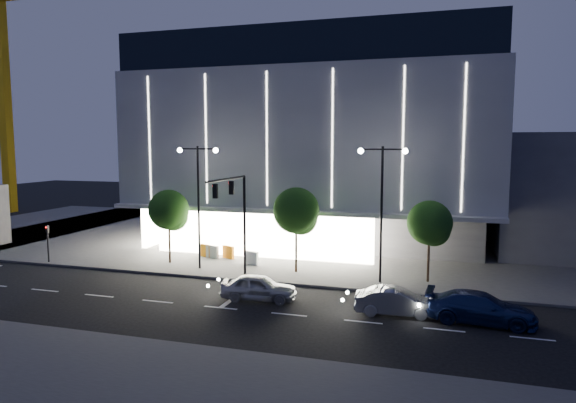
{
  "coord_description": "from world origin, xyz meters",
  "views": [
    {
      "loc": [
        13.62,
        -27.15,
        9.14
      ],
      "look_at": [
        3.06,
        8.15,
        5.0
      ],
      "focal_mm": 32.0,
      "sensor_mm": 36.0,
      "label": 1
    }
  ],
  "objects_px": {
    "ped_signal_far": "(48,240)",
    "car_lead": "(259,287)",
    "tree_right": "(430,225)",
    "barrier_a": "(228,252)",
    "traffic_mast": "(236,208)",
    "tree_left": "(169,212)",
    "tower_crane": "(9,56)",
    "car_third": "(480,308)",
    "street_lamp_east": "(382,194)",
    "barrier_b": "(212,252)",
    "barrier_d": "(252,258)",
    "tree_mid": "(297,213)",
    "street_lamp_west": "(198,189)",
    "car_second": "(396,302)",
    "barrier_c": "(206,251)"
  },
  "relations": [
    {
      "from": "ped_signal_far",
      "to": "car_lead",
      "type": "height_order",
      "value": "ped_signal_far"
    },
    {
      "from": "tree_right",
      "to": "barrier_a",
      "type": "bearing_deg",
      "value": 170.58
    },
    {
      "from": "traffic_mast",
      "to": "tree_left",
      "type": "xyz_separation_m",
      "value": [
        -6.97,
        3.68,
        -0.99
      ]
    },
    {
      "from": "tower_crane",
      "to": "car_third",
      "type": "relative_size",
      "value": 5.89
    },
    {
      "from": "tower_crane",
      "to": "tree_left",
      "type": "xyz_separation_m",
      "value": [
        34.95,
        -20.98,
        -16.47
      ]
    },
    {
      "from": "traffic_mast",
      "to": "barrier_a",
      "type": "distance_m",
      "value": 8.29
    },
    {
      "from": "street_lamp_east",
      "to": "tower_crane",
      "type": "xyz_separation_m",
      "value": [
        -50.92,
        22.0,
        14.55
      ]
    },
    {
      "from": "tower_crane",
      "to": "tree_left",
      "type": "distance_m",
      "value": 43.96
    },
    {
      "from": "barrier_a",
      "to": "barrier_b",
      "type": "distance_m",
      "value": 1.3
    },
    {
      "from": "tower_crane",
      "to": "barrier_b",
      "type": "xyz_separation_m",
      "value": [
        37.36,
        -18.67,
        -19.86
      ]
    },
    {
      "from": "tower_crane",
      "to": "barrier_d",
      "type": "height_order",
      "value": "tower_crane"
    },
    {
      "from": "tree_mid",
      "to": "barrier_a",
      "type": "distance_m",
      "value": 7.73
    },
    {
      "from": "street_lamp_east",
      "to": "tower_crane",
      "type": "relative_size",
      "value": 0.28
    },
    {
      "from": "street_lamp_west",
      "to": "car_lead",
      "type": "xyz_separation_m",
      "value": [
        6.55,
        -5.52,
        -5.2
      ]
    },
    {
      "from": "tree_right",
      "to": "car_second",
      "type": "distance_m",
      "value": 7.74
    },
    {
      "from": "tree_right",
      "to": "car_third",
      "type": "bearing_deg",
      "value": -68.35
    },
    {
      "from": "tree_left",
      "to": "car_lead",
      "type": "distance_m",
      "value": 12.01
    },
    {
      "from": "traffic_mast",
      "to": "street_lamp_east",
      "type": "relative_size",
      "value": 0.79
    },
    {
      "from": "car_second",
      "to": "barrier_a",
      "type": "relative_size",
      "value": 4.01
    },
    {
      "from": "tower_crane",
      "to": "car_second",
      "type": "height_order",
      "value": "tower_crane"
    },
    {
      "from": "tree_right",
      "to": "car_third",
      "type": "distance_m",
      "value": 8.06
    },
    {
      "from": "barrier_a",
      "to": "barrier_d",
      "type": "distance_m",
      "value": 2.88
    },
    {
      "from": "street_lamp_west",
      "to": "tree_mid",
      "type": "height_order",
      "value": "street_lamp_west"
    },
    {
      "from": "traffic_mast",
      "to": "car_second",
      "type": "xyz_separation_m",
      "value": [
        10.54,
        -3.22,
        -4.3
      ]
    },
    {
      "from": "ped_signal_far",
      "to": "barrier_d",
      "type": "relative_size",
      "value": 2.73
    },
    {
      "from": "street_lamp_east",
      "to": "street_lamp_west",
      "type": "bearing_deg",
      "value": 180.0
    },
    {
      "from": "street_lamp_east",
      "to": "barrier_c",
      "type": "xyz_separation_m",
      "value": [
        -14.22,
        3.58,
        -5.31
      ]
    },
    {
      "from": "tree_left",
      "to": "tower_crane",
      "type": "bearing_deg",
      "value": 149.02
    },
    {
      "from": "traffic_mast",
      "to": "barrier_a",
      "type": "bearing_deg",
      "value": 117.81
    },
    {
      "from": "tree_left",
      "to": "car_second",
      "type": "xyz_separation_m",
      "value": [
        17.51,
        -6.9,
        -3.31
      ]
    },
    {
      "from": "street_lamp_east",
      "to": "barrier_d",
      "type": "distance_m",
      "value": 11.33
    },
    {
      "from": "ped_signal_far",
      "to": "tower_crane",
      "type": "distance_m",
      "value": 39.63
    },
    {
      "from": "tree_left",
      "to": "tree_mid",
      "type": "height_order",
      "value": "tree_mid"
    },
    {
      "from": "car_second",
      "to": "barrier_c",
      "type": "height_order",
      "value": "car_second"
    },
    {
      "from": "street_lamp_west",
      "to": "barrier_c",
      "type": "xyz_separation_m",
      "value": [
        -1.22,
        3.58,
        -5.31
      ]
    },
    {
      "from": "barrier_d",
      "to": "street_lamp_west",
      "type": "bearing_deg",
      "value": -129.09
    },
    {
      "from": "street_lamp_west",
      "to": "car_second",
      "type": "relative_size",
      "value": 2.04
    },
    {
      "from": "barrier_d",
      "to": "ped_signal_far",
      "type": "bearing_deg",
      "value": -149.27
    },
    {
      "from": "street_lamp_west",
      "to": "street_lamp_east",
      "type": "relative_size",
      "value": 1.0
    },
    {
      "from": "ped_signal_far",
      "to": "barrier_d",
      "type": "distance_m",
      "value": 15.7
    },
    {
      "from": "car_second",
      "to": "barrier_c",
      "type": "bearing_deg",
      "value": 54.91
    },
    {
      "from": "street_lamp_east",
      "to": "barrier_a",
      "type": "height_order",
      "value": "street_lamp_east"
    },
    {
      "from": "tree_left",
      "to": "car_third",
      "type": "bearing_deg",
      "value": -17.64
    },
    {
      "from": "car_lead",
      "to": "barrier_c",
      "type": "relative_size",
      "value": 4.04
    },
    {
      "from": "street_lamp_west",
      "to": "tree_right",
      "type": "distance_m",
      "value": 16.19
    },
    {
      "from": "tree_left",
      "to": "barrier_b",
      "type": "distance_m",
      "value": 4.76
    },
    {
      "from": "car_lead",
      "to": "barrier_c",
      "type": "xyz_separation_m",
      "value": [
        -7.77,
        9.1,
        -0.11
      ]
    },
    {
      "from": "street_lamp_east",
      "to": "tree_right",
      "type": "bearing_deg",
      "value": 18.63
    },
    {
      "from": "street_lamp_east",
      "to": "tree_left",
      "type": "relative_size",
      "value": 1.57
    },
    {
      "from": "barrier_a",
      "to": "traffic_mast",
      "type": "bearing_deg",
      "value": -37.33
    }
  ]
}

